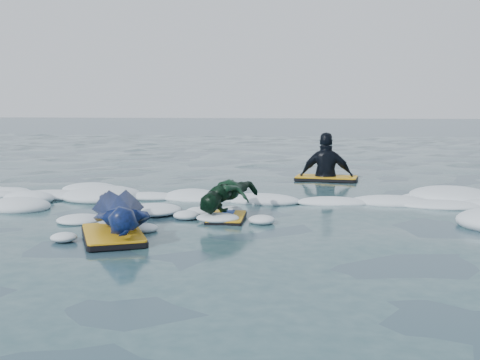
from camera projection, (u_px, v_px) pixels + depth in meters
name	position (u px, v px, depth m)	size (l,w,h in m)	color
ground	(189.00, 219.00, 7.85)	(120.00, 120.00, 0.00)	#192E3E
foam_band	(205.00, 206.00, 8.86)	(12.00, 3.10, 0.30)	white
prone_woman_unit	(120.00, 215.00, 6.87)	(1.26, 1.85, 0.45)	black
prone_child_unit	(229.00, 199.00, 7.91)	(0.89, 1.38, 0.50)	black
waiting_rider_unit	(326.00, 178.00, 11.84)	(1.26, 0.78, 1.80)	black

